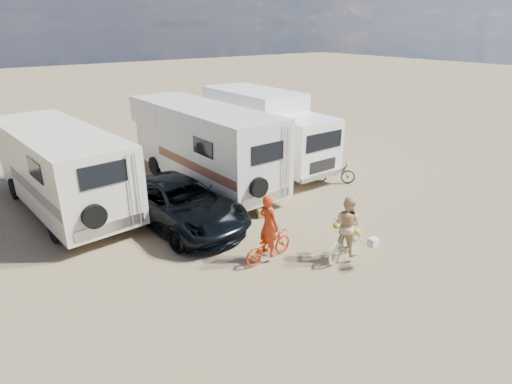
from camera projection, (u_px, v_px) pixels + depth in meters
ground at (315, 245)px, 13.22m from camera, size 140.00×140.00×0.00m
rv_main at (204, 146)px, 17.68m from camera, size 2.76×8.42×3.33m
rv_left at (61, 171)px, 15.25m from camera, size 3.27×8.11×3.00m
box_truck at (267, 131)px, 19.79m from camera, size 2.60×7.39×3.54m
dark_suv at (181, 203)px, 14.32m from camera, size 3.05×5.75×1.54m
bike_man at (268, 245)px, 12.24m from camera, size 1.79×0.78×0.91m
bike_woman at (346, 241)px, 12.32m from camera, size 1.88×0.88×1.09m
rider_man at (269, 231)px, 12.07m from camera, size 0.51×0.72×1.86m
rider_woman at (347, 230)px, 12.20m from camera, size 0.83×0.97×1.76m
bike_parked at (334, 173)px, 18.19m from camera, size 1.75×1.68×0.95m
cooler at (217, 233)px, 13.47m from camera, size 0.70×0.59×0.48m
crate at (262, 212)px, 15.13m from camera, size 0.50×0.50×0.32m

